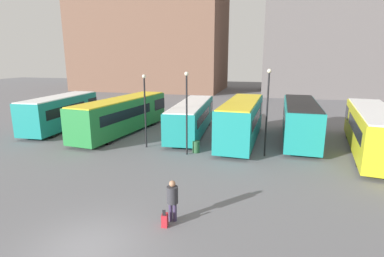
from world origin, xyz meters
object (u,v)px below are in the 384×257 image
at_px(traveler, 173,197).
at_px(lamp_post_0, 187,107).
at_px(suitcase, 165,220).
at_px(lamp_post_2, 145,105).
at_px(bus_4, 300,120).
at_px(trash_bin, 196,147).
at_px(bus_5, 373,129).
at_px(bus_2, 192,117).
at_px(bus_1, 123,114).
at_px(bus_0, 61,112).
at_px(lamp_post_1, 267,106).
at_px(bus_3, 242,120).

height_order(traveler, lamp_post_0, lamp_post_0).
distance_m(suitcase, lamp_post_2, 11.71).
xyz_separation_m(bus_4, trash_bin, (-7.41, -5.45, -1.32)).
relative_size(bus_4, lamp_post_2, 1.87).
distance_m(bus_5, lamp_post_0, 13.39).
bearing_deg(trash_bin, bus_2, 108.06).
bearing_deg(bus_4, bus_1, 96.15).
bearing_deg(suitcase, bus_5, -48.61).
bearing_deg(bus_0, trash_bin, -108.78).
height_order(lamp_post_0, trash_bin, lamp_post_0).
bearing_deg(lamp_post_1, trash_bin, -174.78).
xyz_separation_m(bus_0, traveler, (15.54, -13.04, -0.64)).
distance_m(bus_1, bus_4, 15.36).
bearing_deg(bus_5, lamp_post_0, 114.94).
xyz_separation_m(traveler, trash_bin, (-1.37, 9.31, -0.65)).
bearing_deg(lamp_post_0, bus_1, 147.26).
bearing_deg(suitcase, bus_4, -31.04).
distance_m(bus_0, suitcase, 20.52).
distance_m(traveler, lamp_post_0, 9.19).
xyz_separation_m(lamp_post_0, lamp_post_1, (5.32, 1.06, 0.10)).
xyz_separation_m(bus_3, suitcase, (-1.61, -13.68, -1.53)).
height_order(bus_4, suitcase, bus_4).
height_order(bus_1, suitcase, bus_1).
height_order(bus_3, trash_bin, bus_3).
bearing_deg(trash_bin, bus_5, 15.59).
relative_size(bus_5, traveler, 6.87).
height_order(bus_5, trash_bin, bus_5).
distance_m(bus_4, suitcase, 16.52).
xyz_separation_m(bus_3, bus_5, (9.35, -0.49, -0.08)).
relative_size(lamp_post_0, trash_bin, 6.79).
bearing_deg(traveler, bus_1, 25.73).
distance_m(bus_4, traveler, 15.96).
bearing_deg(bus_1, bus_3, -85.63).
bearing_deg(bus_5, bus_0, 96.63).
bearing_deg(bus_1, suitcase, -141.18).
bearing_deg(lamp_post_1, bus_4, 62.59).
distance_m(bus_3, lamp_post_0, 5.81).
bearing_deg(lamp_post_2, bus_3, 27.94).
bearing_deg(bus_3, bus_5, -90.98).
relative_size(bus_1, lamp_post_2, 2.21).
bearing_deg(bus_1, trash_bin, -111.93).
height_order(bus_0, bus_4, bus_4).
relative_size(bus_0, traveler, 5.17).
xyz_separation_m(suitcase, lamp_post_1, (3.62, 10.23, 3.22)).
xyz_separation_m(bus_1, bus_2, (6.11, 1.34, -0.18)).
xyz_separation_m(bus_2, bus_4, (9.19, -0.03, 0.21)).
relative_size(bus_2, suitcase, 14.34).
distance_m(bus_5, traveler, 16.68).
xyz_separation_m(bus_3, traveler, (-1.44, -13.19, -0.74)).
bearing_deg(bus_1, bus_2, -71.91).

